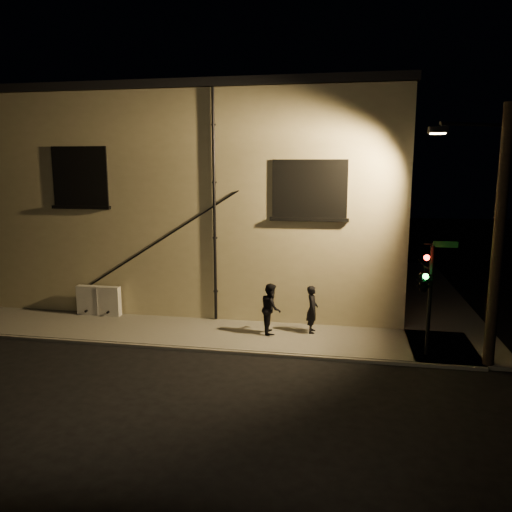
% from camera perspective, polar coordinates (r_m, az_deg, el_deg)
% --- Properties ---
extents(ground, '(90.00, 90.00, 0.00)m').
position_cam_1_polar(ground, '(15.82, -0.93, -11.14)').
color(ground, black).
extents(sidewalk, '(21.00, 16.00, 0.12)m').
position_cam_1_polar(sidewalk, '(19.75, 5.09, -6.62)').
color(sidewalk, '#615F57').
rests_on(sidewalk, ground).
extents(building, '(16.20, 12.23, 8.80)m').
position_cam_1_polar(building, '(24.22, -3.78, 6.94)').
color(building, '#BEB388').
rests_on(building, ground).
extents(utility_cabinet, '(1.72, 0.29, 1.13)m').
position_cam_1_polar(utility_cabinet, '(20.14, -17.52, -4.88)').
color(utility_cabinet, beige).
rests_on(utility_cabinet, sidewalk).
extents(pedestrian_a, '(0.41, 0.61, 1.64)m').
position_cam_1_polar(pedestrian_a, '(17.27, 6.44, -6.07)').
color(pedestrian_a, black).
rests_on(pedestrian_a, sidewalk).
extents(pedestrian_b, '(0.83, 0.97, 1.73)m').
position_cam_1_polar(pedestrian_b, '(17.10, 1.72, -6.00)').
color(pedestrian_b, black).
rests_on(pedestrian_b, sidewalk).
extents(traffic_signal, '(1.18, 2.03, 3.48)m').
position_cam_1_polar(traffic_signal, '(15.53, 18.68, -2.57)').
color(traffic_signal, black).
rests_on(traffic_signal, sidewalk).
extents(streetlamp_pole, '(2.03, 1.39, 7.43)m').
position_cam_1_polar(streetlamp_pole, '(15.35, 25.65, 2.36)').
color(streetlamp_pole, black).
rests_on(streetlamp_pole, ground).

